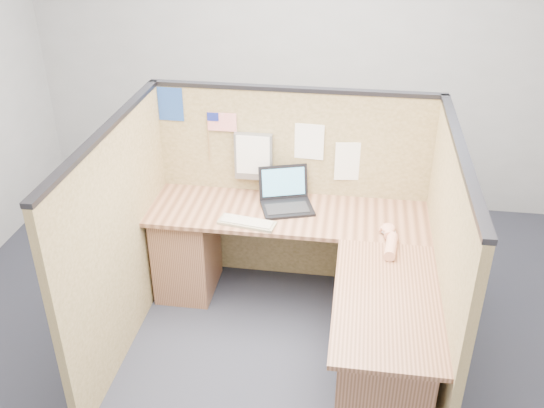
% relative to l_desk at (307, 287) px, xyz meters
% --- Properties ---
extents(floor, '(5.00, 5.00, 0.00)m').
position_rel_l_desk_xyz_m(floor, '(-0.18, -0.29, -0.39)').
color(floor, '#222630').
rests_on(floor, ground).
extents(wall_back, '(5.00, 0.00, 5.00)m').
position_rel_l_desk_xyz_m(wall_back, '(-0.18, 1.96, 1.01)').
color(wall_back, '#95989A').
rests_on(wall_back, floor).
extents(cubicle_partitions, '(2.06, 1.83, 1.53)m').
position_rel_l_desk_xyz_m(cubicle_partitions, '(-0.18, 0.14, 0.38)').
color(cubicle_partitions, brown).
rests_on(cubicle_partitions, floor).
extents(l_desk, '(1.95, 1.75, 0.73)m').
position_rel_l_desk_xyz_m(l_desk, '(0.00, 0.00, 0.00)').
color(l_desk, brown).
rests_on(l_desk, floor).
extents(laptop, '(0.42, 0.44, 0.25)m').
position_rel_l_desk_xyz_m(laptop, '(-0.19, 0.50, 0.40)').
color(laptop, black).
rests_on(laptop, l_desk).
extents(keyboard, '(0.40, 0.19, 0.03)m').
position_rel_l_desk_xyz_m(keyboard, '(-0.43, 0.19, 0.35)').
color(keyboard, gray).
rests_on(keyboard, l_desk).
extents(mouse, '(0.12, 0.08, 0.04)m').
position_rel_l_desk_xyz_m(mouse, '(0.50, 0.20, 0.36)').
color(mouse, '#B3B3B7').
rests_on(mouse, l_desk).
extents(hand_forearm, '(0.11, 0.38, 0.08)m').
position_rel_l_desk_xyz_m(hand_forearm, '(0.51, 0.07, 0.37)').
color(hand_forearm, tan).
rests_on(hand_forearm, l_desk).
extents(blue_poster, '(0.18, 0.01, 0.24)m').
position_rel_l_desk_xyz_m(blue_poster, '(-1.06, 0.68, 0.98)').
color(blue_poster, navy).
rests_on(blue_poster, cubicle_partitions).
extents(american_flag, '(0.21, 0.01, 0.37)m').
position_rel_l_desk_xyz_m(american_flag, '(-0.72, 0.67, 0.86)').
color(american_flag, olive).
rests_on(american_flag, cubicle_partitions).
extents(file_holder, '(0.27, 0.05, 0.35)m').
position_rel_l_desk_xyz_m(file_holder, '(-0.47, 0.66, 0.63)').
color(file_holder, slate).
rests_on(file_holder, cubicle_partitions).
extents(paper_left, '(0.21, 0.02, 0.26)m').
position_rel_l_desk_xyz_m(paper_left, '(-0.07, 0.68, 0.75)').
color(paper_left, white).
rests_on(paper_left, cubicle_partitions).
extents(paper_right, '(0.23, 0.03, 0.29)m').
position_rel_l_desk_xyz_m(paper_right, '(0.23, 0.68, 0.62)').
color(paper_right, white).
rests_on(paper_right, cubicle_partitions).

